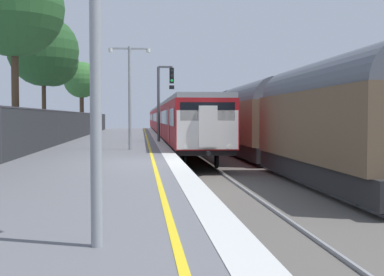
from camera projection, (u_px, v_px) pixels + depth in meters
ground at (239, 179)px, 17.77m from camera, size 17.40×110.00×1.21m
commuter_train_at_platform at (168, 120)px, 53.44m from camera, size 2.83×63.81×3.81m
freight_train_adjacent_track at (252, 118)px, 31.42m from camera, size 2.60×38.55×4.60m
signal_gantry at (163, 94)px, 32.65m from camera, size 1.10×0.24×4.86m
platform_lamp_mid at (130, 88)px, 24.41m from camera, size 2.00×0.20×4.96m
platform_back_fence at (0, 134)px, 16.90m from camera, size 0.07×99.00×1.96m
background_tree_left at (81, 81)px, 51.60m from camera, size 3.66×3.66×7.21m
background_tree_centre at (46, 54)px, 34.47m from camera, size 4.77×4.77×8.44m
background_tree_right at (16, 10)px, 22.50m from camera, size 4.42×4.42×8.67m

